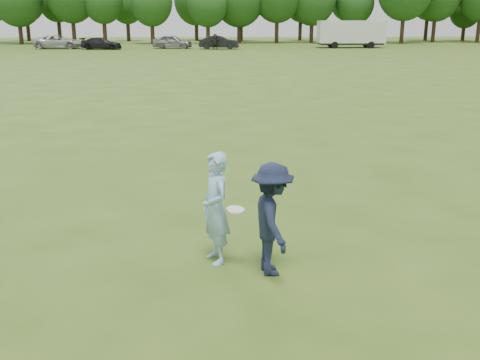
% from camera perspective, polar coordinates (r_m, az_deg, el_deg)
% --- Properties ---
extents(ground, '(200.00, 200.00, 0.00)m').
position_cam_1_polar(ground, '(8.89, 4.02, -8.43)').
color(ground, '#365618').
rests_on(ground, ground).
extents(thrower, '(0.63, 0.75, 1.76)m').
position_cam_1_polar(thrower, '(8.62, -2.51, -2.89)').
color(thrower, '#8FBADE').
rests_on(thrower, ground).
extents(defender, '(0.77, 1.17, 1.70)m').
position_cam_1_polar(defender, '(8.26, 3.28, -4.01)').
color(defender, '#171E33').
rests_on(defender, ground).
extents(player_far_d, '(1.69, 0.70, 1.78)m').
position_cam_1_polar(player_far_d, '(66.57, -2.55, 13.86)').
color(player_far_d, black).
rests_on(player_far_d, ground).
extents(car_c, '(5.59, 2.58, 1.55)m').
position_cam_1_polar(car_c, '(71.48, -17.97, 13.19)').
color(car_c, '#B2B1B6').
rests_on(car_c, ground).
extents(car_d, '(4.80, 2.32, 1.35)m').
position_cam_1_polar(car_d, '(68.67, -13.91, 13.31)').
color(car_d, black).
rests_on(car_d, ground).
extents(car_e, '(4.85, 2.49, 1.58)m').
position_cam_1_polar(car_e, '(69.16, -6.87, 13.77)').
color(car_e, gray).
rests_on(car_e, ground).
extents(car_f, '(4.79, 2.05, 1.53)m').
position_cam_1_polar(car_f, '(67.61, -2.14, 13.80)').
color(car_f, black).
rests_on(car_f, ground).
extents(field_cone, '(0.28, 0.28, 0.30)m').
position_cam_1_polar(field_cone, '(55.24, 21.22, 11.54)').
color(field_cone, orange).
rests_on(field_cone, ground).
extents(disc_in_play, '(0.29, 0.29, 0.07)m').
position_cam_1_polar(disc_in_play, '(8.36, -0.45, -3.04)').
color(disc_in_play, white).
rests_on(disc_in_play, ground).
extents(cargo_trailer, '(9.00, 2.75, 3.20)m').
position_cam_1_polar(cargo_trailer, '(71.52, 11.22, 14.46)').
color(cargo_trailer, silver).
rests_on(cargo_trailer, ground).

